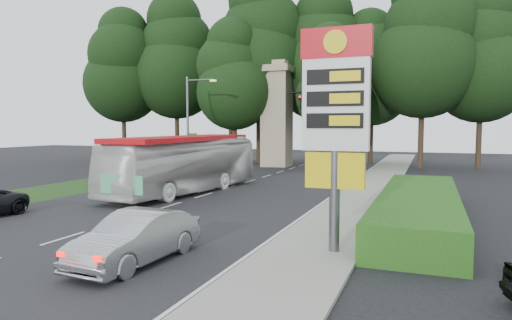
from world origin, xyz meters
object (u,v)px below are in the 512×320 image
at_px(traffic_signal_mast, 346,116).
at_px(sedan_silver, 136,238).
at_px(transit_bus, 185,165).
at_px(gas_station_pylon, 336,109).
at_px(monument, 277,113).
at_px(streetlight_signs, 190,120).

bearing_deg(traffic_signal_mast, sedan_silver, -93.70).
xyz_separation_m(traffic_signal_mast, sedan_silver, (-1.61, -24.91, -3.93)).
relative_size(traffic_signal_mast, transit_bus, 0.60).
relative_size(gas_station_pylon, sedan_silver, 1.52).
bearing_deg(traffic_signal_mast, monument, 142.00).
bearing_deg(transit_bus, traffic_signal_mast, 66.09).
distance_m(streetlight_signs, monument, 9.44).
xyz_separation_m(streetlight_signs, monument, (4.99, 7.99, 0.67)).
relative_size(traffic_signal_mast, streetlight_signs, 0.90).
distance_m(streetlight_signs, transit_bus, 12.03).
distance_m(traffic_signal_mast, monument, 9.76).
distance_m(gas_station_pylon, sedan_silver, 6.97).
relative_size(monument, transit_bus, 0.84).
xyz_separation_m(gas_station_pylon, transit_bus, (-10.76, 9.64, -2.78)).
distance_m(gas_station_pylon, transit_bus, 14.71).
bearing_deg(transit_bus, gas_station_pylon, -35.42).
bearing_deg(gas_station_pylon, streetlight_signs, 128.96).
relative_size(traffic_signal_mast, sedan_silver, 1.60).
xyz_separation_m(traffic_signal_mast, transit_bus, (-7.24, -12.36, -3.01)).
distance_m(traffic_signal_mast, transit_bus, 14.64).
height_order(monument, transit_bus, monument).
bearing_deg(streetlight_signs, transit_bus, -62.38).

